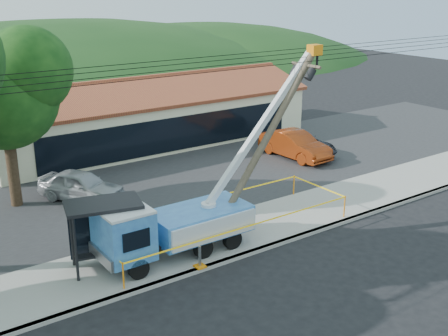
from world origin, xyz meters
TOP-DOWN VIEW (x-y plane):
  - ground at (0.00, 0.00)m, footprint 120.00×120.00m
  - curb at (0.00, 2.10)m, footprint 60.00×0.25m
  - sidewalk at (0.00, 4.00)m, footprint 60.00×4.00m
  - parking_lot at (0.00, 12.00)m, footprint 60.00×12.00m
  - strip_mall at (4.00, 19.98)m, footprint 22.50×8.53m
  - tree_lot at (-7.00, 13.00)m, footprint 6.30×5.60m
  - hill_center at (10.00, 55.00)m, footprint 89.60×64.00m
  - hill_east at (30.00, 55.00)m, footprint 72.80×52.00m
  - utility_truck at (-3.33, 3.71)m, footprint 10.69×3.50m
  - leaning_pole at (1.39, 3.54)m, footprint 5.87×1.76m
  - bus_shelter at (-5.97, 4.40)m, footprint 3.15×2.36m
  - caution_tape at (-0.46, 4.17)m, footprint 11.50×3.63m
  - car_silver at (-4.06, 11.77)m, footprint 4.00×4.79m
  - car_red at (9.80, 10.93)m, footprint 2.02×5.20m
  - car_dark at (10.60, 11.22)m, footprint 2.69×5.16m

SIDE VIEW (x-z plane):
  - ground at x=0.00m, z-range 0.00..0.00m
  - hill_center at x=10.00m, z-range -16.00..16.00m
  - hill_east at x=30.00m, z-range -13.00..13.00m
  - car_silver at x=-4.06m, z-range -0.77..0.77m
  - car_red at x=9.80m, z-range -0.84..0.84m
  - car_dark at x=10.60m, z-range -0.69..0.69m
  - parking_lot at x=0.00m, z-range 0.00..0.10m
  - curb at x=0.00m, z-range 0.00..0.15m
  - sidewalk at x=0.00m, z-range 0.00..0.15m
  - caution_tape at x=-0.46m, z-range 0.41..1.45m
  - utility_truck at x=-3.33m, z-range -2.47..5.58m
  - strip_mall at x=4.00m, z-range -0.46..4.22m
  - bus_shelter at x=-5.97m, z-range 0.79..3.51m
  - leaning_pole at x=1.39m, z-range 0.46..8.45m
  - tree_lot at x=-7.00m, z-range 1.74..10.68m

